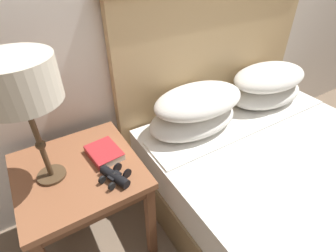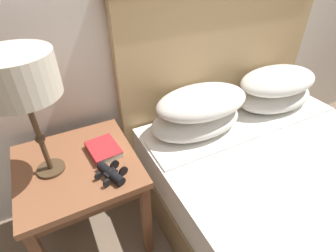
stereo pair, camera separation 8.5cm
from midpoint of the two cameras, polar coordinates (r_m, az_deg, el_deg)
The scene contains 5 objects.
nightstand at distance 1.43m, azimuth -17.14°, elevation -10.14°, with size 0.58×0.58×0.60m.
bed at distance 1.75m, azimuth 26.77°, elevation -12.29°, with size 1.56×1.87×1.32m.
table_lamp at distance 1.12m, azimuth -28.04°, elevation 9.13°, with size 0.30×0.30×0.58m.
book_on_nightstand at distance 1.39m, azimuth -12.21°, elevation -5.10°, with size 0.16×0.20×0.04m.
binoculars_pair at distance 1.25m, azimuth -10.36°, elevation -10.15°, with size 0.16×0.16×0.05m.
Camera 2 is at (-0.57, -0.34, 1.51)m, focal length 28.00 mm.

